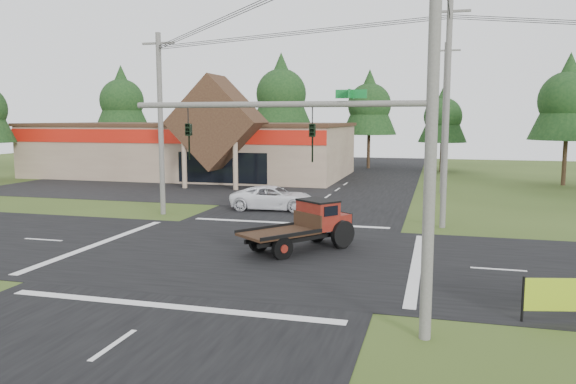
% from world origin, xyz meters
% --- Properties ---
extents(ground, '(120.00, 120.00, 0.00)m').
position_xyz_m(ground, '(0.00, 0.00, 0.00)').
color(ground, '#304418').
rests_on(ground, ground).
extents(road_ns, '(12.00, 120.00, 0.02)m').
position_xyz_m(road_ns, '(0.00, 0.00, 0.01)').
color(road_ns, black).
rests_on(road_ns, ground).
extents(road_ew, '(120.00, 12.00, 0.02)m').
position_xyz_m(road_ew, '(0.00, 0.00, 0.01)').
color(road_ew, black).
rests_on(road_ew, ground).
extents(parking_apron, '(28.00, 14.00, 0.02)m').
position_xyz_m(parking_apron, '(-14.00, 19.00, 0.01)').
color(parking_apron, black).
rests_on(parking_apron, ground).
extents(cvs_building, '(30.40, 18.20, 9.19)m').
position_xyz_m(cvs_building, '(-15.70, 29.57, 2.78)').
color(cvs_building, '#8D735F').
rests_on(cvs_building, ground).
extents(traffic_signal_mast, '(8.12, 0.24, 7.00)m').
position_xyz_m(traffic_signal_mast, '(5.82, -7.50, 4.43)').
color(traffic_signal_mast, '#595651').
rests_on(traffic_signal_mast, ground).
extents(utility_pole_nr, '(2.00, 0.30, 11.00)m').
position_xyz_m(utility_pole_nr, '(7.50, -7.50, 5.64)').
color(utility_pole_nr, '#595651').
rests_on(utility_pole_nr, ground).
extents(utility_pole_nw, '(2.00, 0.30, 10.50)m').
position_xyz_m(utility_pole_nw, '(-8.00, 8.00, 5.39)').
color(utility_pole_nw, '#595651').
rests_on(utility_pole_nw, ground).
extents(utility_pole_ne, '(2.00, 0.30, 11.50)m').
position_xyz_m(utility_pole_ne, '(8.00, 8.00, 5.89)').
color(utility_pole_ne, '#595651').
rests_on(utility_pole_ne, ground).
extents(utility_pole_n, '(2.00, 0.30, 11.20)m').
position_xyz_m(utility_pole_n, '(8.00, 22.00, 5.74)').
color(utility_pole_n, '#595651').
rests_on(utility_pole_n, ground).
extents(tree_row_a, '(6.72, 6.72, 12.12)m').
position_xyz_m(tree_row_a, '(-30.00, 40.00, 8.05)').
color(tree_row_a, '#332316').
rests_on(tree_row_a, ground).
extents(tree_row_b, '(5.60, 5.60, 10.10)m').
position_xyz_m(tree_row_b, '(-20.00, 42.00, 6.70)').
color(tree_row_b, '#332316').
rests_on(tree_row_b, ground).
extents(tree_row_c, '(7.28, 7.28, 13.13)m').
position_xyz_m(tree_row_c, '(-10.00, 41.00, 8.72)').
color(tree_row_c, '#332316').
rests_on(tree_row_c, ground).
extents(tree_row_d, '(6.16, 6.16, 11.11)m').
position_xyz_m(tree_row_d, '(0.00, 42.00, 7.38)').
color(tree_row_d, '#332316').
rests_on(tree_row_d, ground).
extents(tree_row_e, '(5.04, 5.04, 9.09)m').
position_xyz_m(tree_row_e, '(8.00, 40.00, 6.03)').
color(tree_row_e, '#332316').
rests_on(tree_row_e, ground).
extents(tree_side_ne, '(6.16, 6.16, 11.11)m').
position_xyz_m(tree_side_ne, '(18.00, 30.00, 7.38)').
color(tree_side_ne, '#332316').
rests_on(tree_side_ne, ground).
extents(antique_flatbed_truck, '(4.75, 5.28, 2.16)m').
position_xyz_m(antique_flatbed_truck, '(2.04, 1.07, 1.08)').
color(antique_flatbed_truck, '#5C120D').
rests_on(antique_flatbed_truck, ground).
extents(white_pickup, '(5.47, 2.81, 1.48)m').
position_xyz_m(white_pickup, '(-2.13, 11.30, 0.74)').
color(white_pickup, white).
rests_on(white_pickup, ground).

